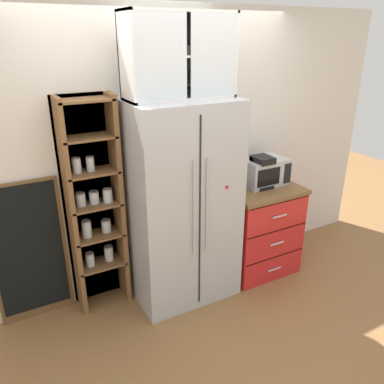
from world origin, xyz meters
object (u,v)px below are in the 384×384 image
refrigerator (182,204)px  chalkboard_menu (29,252)px  mug_navy (236,185)px  bottle_green (263,177)px  bottle_clear (256,173)px  coffee_maker (260,171)px  microwave (263,171)px

refrigerator → chalkboard_menu: size_ratio=1.46×
mug_navy → chalkboard_menu: bearing=172.1°
bottle_green → bottle_clear: bearing=90.0°
refrigerator → coffee_maker: (0.86, 0.01, 0.16)m
refrigerator → microwave: bearing=3.0°
refrigerator → coffee_maker: size_ratio=5.89×
microwave → bottle_green: (-0.07, -0.10, -0.02)m
mug_navy → chalkboard_menu: size_ratio=0.09×
microwave → coffee_maker: 0.09m
refrigerator → chalkboard_menu: refrigerator is taller
bottle_green → microwave: bearing=53.3°
coffee_maker → mug_navy: bearing=174.3°
mug_navy → chalkboard_menu: 1.92m
chalkboard_menu → bottle_green: bearing=-9.1°
refrigerator → bottle_green: refrigerator is taller
refrigerator → microwave: refrigerator is taller
chalkboard_menu → bottle_clear: bearing=-5.9°
coffee_maker → bottle_clear: bearing=90.0°
microwave → chalkboard_menu: 2.26m
mug_navy → refrigerator: bearing=-176.8°
microwave → mug_navy: bearing=-177.2°
refrigerator → chalkboard_menu: 1.34m
microwave → chalkboard_menu: bearing=173.7°
microwave → bottle_green: 0.13m
microwave → chalkboard_menu: size_ratio=0.35×
coffee_maker → bottle_green: size_ratio=1.23×
refrigerator → bottle_clear: 0.87m
bottle_clear → refrigerator: bearing=-175.1°
microwave → bottle_clear: (-0.07, 0.02, -0.01)m
refrigerator → bottle_green: 0.86m
refrigerator → coffee_maker: bearing=0.5°
bottle_green → mug_navy: bearing=162.2°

